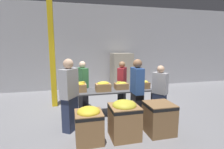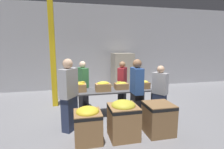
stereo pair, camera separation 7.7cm
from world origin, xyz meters
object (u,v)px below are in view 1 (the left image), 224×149
at_px(volunteer_1, 160,92).
at_px(donation_bin_2, 159,117).
at_px(banana_box_2, 121,85).
at_px(volunteer_2, 137,92).
at_px(volunteer_4, 122,85).
at_px(pallet_stack_0, 121,72).
at_px(sorting_table, 111,92).
at_px(volunteer_3, 70,96).
at_px(donation_bin_0, 89,124).
at_px(volunteer_0, 83,86).
at_px(support_pillar, 52,48).
at_px(banana_box_1, 103,86).
at_px(donation_bin_1, 124,118).
at_px(banana_box_3, 142,84).
at_px(banana_box_0, 79,87).

relative_size(volunteer_1, donation_bin_2, 2.08).
distance_m(banana_box_2, volunteer_2, 0.77).
height_order(volunteer_4, pallet_stack_0, pallet_stack_0).
height_order(sorting_table, volunteer_3, volunteer_3).
bearing_deg(donation_bin_0, volunteer_2, 26.39).
bearing_deg(donation_bin_0, volunteer_0, 88.89).
bearing_deg(support_pillar, donation_bin_0, -70.82).
height_order(volunteer_3, donation_bin_0, volunteer_3).
relative_size(banana_box_1, donation_bin_2, 0.58).
height_order(banana_box_1, donation_bin_2, banana_box_1).
xyz_separation_m(volunteer_2, donation_bin_0, (-1.37, -0.68, -0.45)).
relative_size(banana_box_2, volunteer_1, 0.25).
xyz_separation_m(volunteer_4, donation_bin_1, (-0.53, -1.94, -0.32)).
bearing_deg(donation_bin_1, banana_box_3, 53.68).
xyz_separation_m(sorting_table, volunteer_3, (-1.23, -0.75, 0.17)).
bearing_deg(volunteer_1, donation_bin_0, 78.06).
distance_m(sorting_table, volunteer_4, 0.74).
distance_m(volunteer_4, donation_bin_2, 2.00).
xyz_separation_m(banana_box_0, donation_bin_2, (1.79, -1.41, -0.52)).
relative_size(sorting_table, volunteer_2, 1.42).
bearing_deg(donation_bin_2, volunteer_1, 61.15).
bearing_deg(banana_box_0, donation_bin_1, -57.09).
bearing_deg(sorting_table, volunteer_0, 140.87).
bearing_deg(donation_bin_2, sorting_table, 121.08).
distance_m(volunteer_2, donation_bin_1, 0.97).
xyz_separation_m(volunteer_3, donation_bin_1, (1.19, -0.64, -0.42)).
bearing_deg(pallet_stack_0, banana_box_2, -106.86).
distance_m(sorting_table, volunteer_0, 1.03).
bearing_deg(volunteer_0, volunteer_3, -38.12).
bearing_deg(donation_bin_1, donation_bin_0, -180.00).
xyz_separation_m(volunteer_0, volunteer_2, (1.33, -1.36, 0.07)).
relative_size(sorting_table, donation_bin_2, 3.34).
height_order(volunteer_3, pallet_stack_0, volunteer_3).
bearing_deg(donation_bin_2, support_pillar, 134.70).
bearing_deg(volunteer_3, volunteer_2, -54.25).
xyz_separation_m(donation_bin_1, pallet_stack_0, (1.23, 4.31, 0.39)).
height_order(volunteer_0, volunteer_2, volunteer_2).
height_order(volunteer_1, donation_bin_2, volunteer_1).
bearing_deg(donation_bin_2, banana_box_2, 110.34).
xyz_separation_m(banana_box_0, volunteer_1, (2.23, -0.61, -0.16)).
bearing_deg(volunteer_0, sorting_table, 29.75).
relative_size(donation_bin_1, pallet_stack_0, 0.51).
xyz_separation_m(donation_bin_2, support_pillar, (-2.59, 2.61, 1.60)).
distance_m(donation_bin_1, support_pillar, 3.48).
distance_m(volunteer_1, donation_bin_2, 0.99).
bearing_deg(support_pillar, volunteer_1, -30.88).
bearing_deg(volunteer_1, banana_box_2, 24.81).
xyz_separation_m(volunteer_4, pallet_stack_0, (0.69, 2.38, 0.08)).
distance_m(volunteer_3, volunteer_4, 2.16).
distance_m(volunteer_2, support_pillar, 3.20).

